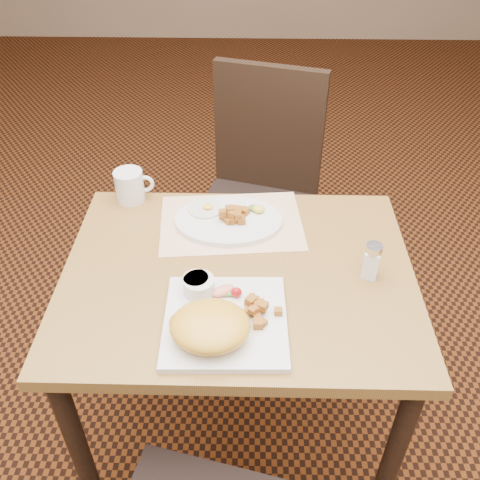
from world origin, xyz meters
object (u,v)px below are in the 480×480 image
table (238,301)px  salt_shaker (372,261)px  chair_far (260,185)px  plate_oval (229,220)px  plate_square (225,322)px  coffee_mug (130,186)px

table → salt_shaker: (0.33, -0.01, 0.16)m
table → salt_shaker: 0.37m
chair_far → plate_oval: (-0.10, -0.52, 0.22)m
chair_far → salt_shaker: chair_far is taller
plate_oval → chair_far: bearing=79.6°
plate_square → coffee_mug: coffee_mug is taller
table → chair_far: 0.73m
plate_oval → salt_shaker: size_ratio=3.05×
salt_shaker → coffee_mug: size_ratio=0.86×
coffee_mug → table: bearing=-43.7°
table → plate_square: (-0.02, -0.18, 0.12)m
table → plate_oval: bearing=99.2°
chair_far → salt_shaker: bearing=125.9°
plate_square → plate_oval: (-0.01, 0.38, 0.00)m
table → salt_shaker: bearing=-1.7°
table → plate_oval: size_ratio=2.96×
plate_square → salt_shaker: size_ratio=2.80×
chair_far → coffee_mug: chair_far is taller
plate_square → coffee_mug: 0.58m
chair_far → coffee_mug: size_ratio=8.36×
salt_shaker → coffee_mug: bearing=153.9°
chair_far → plate_square: (-0.09, -0.90, 0.22)m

